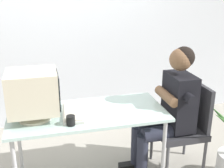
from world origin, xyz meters
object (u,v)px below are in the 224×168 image
at_px(office_chair, 186,124).
at_px(desk_mug, 71,120).
at_px(person_seated, 170,106).
at_px(desk, 88,118).
at_px(keyboard, 73,112).
at_px(crt_monitor, 33,92).

relative_size(office_chair, desk_mug, 10.78).
bearing_deg(person_seated, desk_mug, -168.63).
relative_size(desk, person_seated, 1.09).
height_order(desk, office_chair, office_chair).
distance_m(desk, desk_mug, 0.30).
bearing_deg(desk_mug, desk, 50.12).
relative_size(person_seated, desk_mug, 15.42).
height_order(desk, keyboard, keyboard).
distance_m(keyboard, office_chair, 1.16).
bearing_deg(person_seated, desk, 178.85).
distance_m(office_chair, person_seated, 0.28).
xyz_separation_m(keyboard, office_chair, (1.13, -0.01, -0.25)).
height_order(person_seated, desk_mug, person_seated).
relative_size(keyboard, desk_mug, 5.37).
relative_size(crt_monitor, person_seated, 0.33).
distance_m(desk, crt_monitor, 0.55).
xyz_separation_m(crt_monitor, person_seated, (1.26, 0.01, -0.27)).
bearing_deg(office_chair, person_seated, -180.00).
bearing_deg(desk_mug, person_seated, 11.37).
bearing_deg(office_chair, desk_mug, -170.44).
bearing_deg(person_seated, keyboard, 179.43).
bearing_deg(desk, desk_mug, -129.88).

